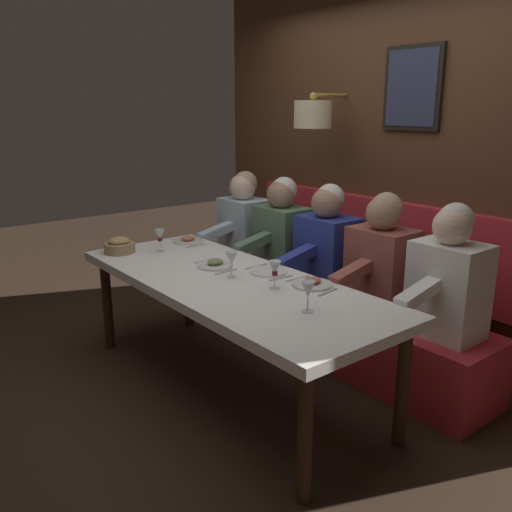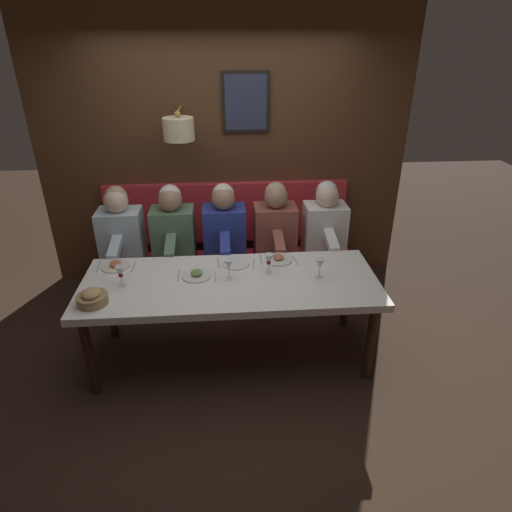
% 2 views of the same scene
% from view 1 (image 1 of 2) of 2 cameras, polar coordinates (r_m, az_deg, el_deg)
% --- Properties ---
extents(ground_plane, '(12.00, 12.00, 0.00)m').
position_cam_1_polar(ground_plane, '(3.62, -2.73, -13.60)').
color(ground_plane, '#332319').
extents(dining_table, '(0.90, 2.32, 0.74)m').
position_cam_1_polar(dining_table, '(3.35, -2.88, -3.46)').
color(dining_table, white).
rests_on(dining_table, ground_plane).
extents(banquette_bench, '(0.52, 2.52, 0.45)m').
position_cam_1_polar(banquette_bench, '(4.06, 7.55, -6.90)').
color(banquette_bench, red).
rests_on(banquette_bench, ground_plane).
extents(back_wall_panel, '(0.59, 3.72, 2.90)m').
position_cam_1_polar(back_wall_panel, '(4.21, 13.59, 9.74)').
color(back_wall_panel, '#51331E').
rests_on(back_wall_panel, ground_plane).
extents(diner_nearest, '(0.60, 0.40, 0.79)m').
position_cam_1_polar(diner_nearest, '(3.31, 19.57, -2.01)').
color(diner_nearest, white).
rests_on(diner_nearest, banquette_bench).
extents(diner_near, '(0.60, 0.40, 0.79)m').
position_cam_1_polar(diner_near, '(3.58, 13.04, -0.24)').
color(diner_near, '#934C42').
rests_on(diner_near, banquette_bench).
extents(diner_middle, '(0.60, 0.40, 0.79)m').
position_cam_1_polar(diner_middle, '(3.89, 7.44, 1.28)').
color(diner_middle, '#283893').
rests_on(diner_middle, banquette_bench).
extents(diner_far, '(0.60, 0.40, 0.79)m').
position_cam_1_polar(diner_far, '(4.23, 2.71, 2.55)').
color(diner_far, '#567A5B').
rests_on(diner_far, banquette_bench).
extents(diner_farthest, '(0.60, 0.40, 0.79)m').
position_cam_1_polar(diner_farthest, '(4.60, -1.29, 3.62)').
color(diner_farthest, silver).
rests_on(diner_farthest, banquette_bench).
extents(place_setting_0, '(0.24, 0.32, 0.01)m').
position_cam_1_polar(place_setting_0, '(3.44, 1.30, -1.64)').
color(place_setting_0, white).
rests_on(place_setting_0, dining_table).
extents(place_setting_1, '(0.24, 0.32, 0.05)m').
position_cam_1_polar(place_setting_1, '(4.23, -7.12, 1.62)').
color(place_setting_1, silver).
rests_on(place_setting_1, dining_table).
extents(place_setting_2, '(0.24, 0.31, 0.05)m').
position_cam_1_polar(place_setting_2, '(3.58, -4.29, -0.89)').
color(place_setting_2, silver).
rests_on(place_setting_2, dining_table).
extents(place_setting_3, '(0.24, 0.32, 0.05)m').
position_cam_1_polar(place_setting_3, '(3.21, 5.93, -2.87)').
color(place_setting_3, silver).
rests_on(place_setting_3, dining_table).
extents(wine_glass_0, '(0.07, 0.07, 0.16)m').
position_cam_1_polar(wine_glass_0, '(3.32, -2.60, -0.33)').
color(wine_glass_0, silver).
rests_on(wine_glass_0, dining_table).
extents(wine_glass_1, '(0.07, 0.07, 0.16)m').
position_cam_1_polar(wine_glass_1, '(2.77, 5.48, -3.60)').
color(wine_glass_1, silver).
rests_on(wine_glass_1, dining_table).
extents(wine_glass_2, '(0.07, 0.07, 0.16)m').
position_cam_1_polar(wine_glass_2, '(3.12, 1.99, -1.39)').
color(wine_glass_2, silver).
rests_on(wine_glass_2, dining_table).
extents(wine_glass_3, '(0.07, 0.07, 0.16)m').
position_cam_1_polar(wine_glass_3, '(3.97, -10.07, 2.07)').
color(wine_glass_3, silver).
rests_on(wine_glass_3, dining_table).
extents(bread_bowl, '(0.22, 0.22, 0.12)m').
position_cam_1_polar(bread_bowl, '(4.02, -14.15, 1.02)').
color(bread_bowl, '#9E7F56').
rests_on(bread_bowl, dining_table).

